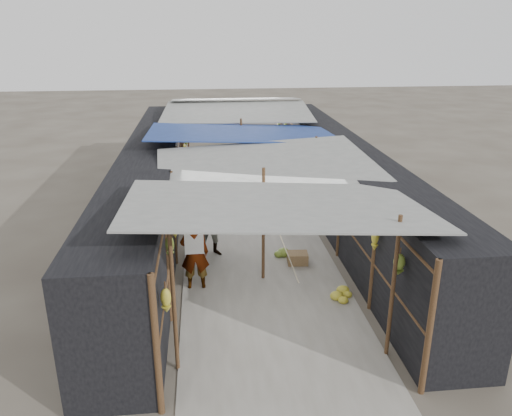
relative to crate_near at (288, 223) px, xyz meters
name	(u,v)px	position (x,y,z in m)	size (l,w,h in m)	color
ground	(284,361)	(-1.08, -5.96, -0.15)	(80.00, 80.00, 0.00)	#6B6356
aisle_slab	(249,222)	(-1.08, 0.54, -0.14)	(3.60, 16.00, 0.02)	#9E998E
stall_left	(152,188)	(-3.78, 0.54, 1.00)	(1.40, 15.00, 2.30)	black
stall_right	(341,182)	(1.62, 0.54, 1.00)	(1.40, 15.00, 2.30)	black
crate_near	(288,223)	(0.00, 0.00, 0.00)	(0.50, 0.40, 0.30)	olive
crate_mid	(298,258)	(-0.16, -2.31, -0.01)	(0.48, 0.38, 0.29)	olive
crate_back	(211,169)	(-2.05, 5.93, 0.00)	(0.48, 0.39, 0.31)	olive
black_basin	(271,174)	(0.23, 5.21, -0.05)	(0.64, 0.64, 0.19)	black
vendor_elderly	(195,253)	(-2.59, -3.22, 0.68)	(0.61, 0.40, 1.66)	white
shopper_blue	(212,225)	(-2.19, -1.61, 0.68)	(0.81, 0.63, 1.66)	#204BA0
vendor_seated	(292,185)	(0.52, 2.43, 0.33)	(0.62, 0.36, 0.96)	#48423E
market_canopy	(248,138)	(-1.05, 0.90, 2.26)	(5.62, 15.20, 2.77)	brown
hanging_bananas	(242,164)	(-1.23, 0.95, 1.51)	(3.96, 13.67, 0.87)	gold
floor_bananas	(259,204)	(-0.66, 1.68, 0.00)	(3.50, 9.43, 0.34)	gold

